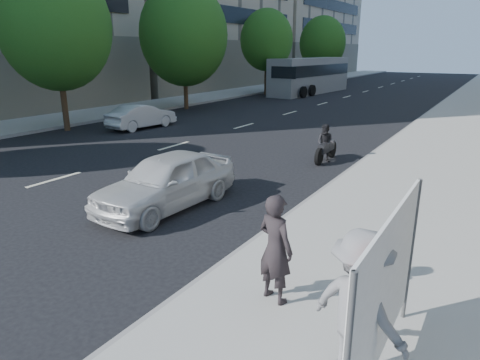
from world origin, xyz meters
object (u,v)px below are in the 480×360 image
Objects in this scene: pedestrian_woman at (275,249)px; white_sedan_near at (166,181)px; jogger at (359,309)px; white_sedan_mid at (142,116)px; bus at (311,76)px; protest_banner at (385,290)px; motorcycle at (326,145)px.

pedestrian_woman reaches higher than white_sedan_near.
jogger is 0.51× the size of white_sedan_mid.
protest_banner is at bearing -61.66° from bus.
motorcycle is (-2.73, 9.55, -0.42)m from pedestrian_woman.
jogger is at bearing -27.86° from white_sedan_near.
protest_banner is (1.89, -0.93, 0.35)m from pedestrian_woman.
white_sedan_mid is at bearing 140.05° from white_sedan_near.
motorcycle is (1.85, 6.87, -0.10)m from white_sedan_near.
bus is (0.17, 22.94, 0.99)m from white_sedan_mid.
pedestrian_woman is 0.46× the size of white_sedan_mid.
white_sedan_near reaches higher than white_sedan_mid.
motorcycle is 0.17× the size of bus.
pedestrian_woman reaches higher than white_sedan_mid.
pedestrian_woman is 0.88× the size of motorcycle.
pedestrian_woman is at bearing -14.53° from jogger.
bus is at bearing -84.59° from white_sedan_mid.
protest_banner reaches higher than white_sedan_mid.
pedestrian_woman is at bearing -27.13° from white_sedan_near.
bus is (-9.00, 31.53, 0.90)m from white_sedan_near.
white_sedan_mid is 1.91× the size of motorcycle.
pedestrian_woman is at bearing 146.49° from white_sedan_mid.
pedestrian_woman is 0.42× the size of white_sedan_near.
white_sedan_near is 1.12× the size of white_sedan_mid.
white_sedan_near is 0.36× the size of bus.
white_sedan_near is at bearing -69.50° from bus.
bus reaches higher than protest_banner.
pedestrian_woman is 0.15× the size of bus.
white_sedan_near is at bearing -14.59° from pedestrian_woman.
protest_banner is 7.44m from white_sedan_near.
white_sedan_near is (-6.23, 3.75, -0.40)m from jogger.
jogger is at bearing 147.12° from white_sedan_mid.
motorcycle is (11.02, -1.71, -0.00)m from white_sedan_mid.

